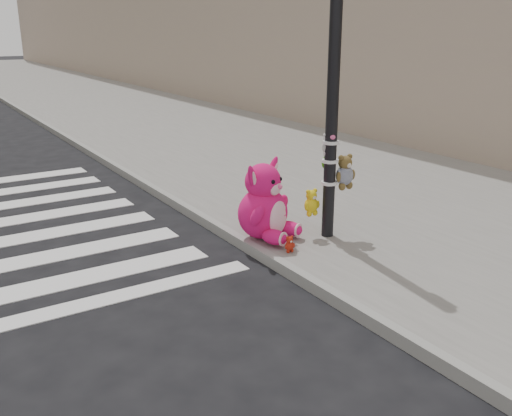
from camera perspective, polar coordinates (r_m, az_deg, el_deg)
ground at (r=5.32m, az=-2.86°, el=-15.21°), size 120.00×120.00×0.00m
sidewalk_near at (r=15.89m, az=-4.97°, el=7.44°), size 7.00×80.00×0.14m
curb_edge at (r=14.67m, az=-17.07°, el=5.86°), size 0.12×80.00×0.15m
signal_pole at (r=7.55m, az=7.73°, el=8.78°), size 0.71×0.49×4.00m
pink_bunny at (r=7.62m, az=0.90°, el=0.14°), size 0.93×1.00×1.10m
red_teddy at (r=7.26m, az=3.37°, el=-3.63°), size 0.16×0.11×0.22m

